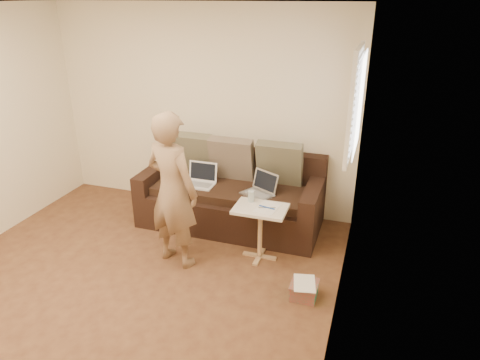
% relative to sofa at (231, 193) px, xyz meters
% --- Properties ---
extents(floor, '(4.50, 4.50, 0.00)m').
position_rel_sofa_xyz_m(floor, '(-0.55, -1.77, -0.42)').
color(floor, '#4D2C1C').
rests_on(floor, ground).
extents(ceiling, '(4.50, 4.50, 0.00)m').
position_rel_sofa_xyz_m(ceiling, '(-0.55, -1.77, 2.18)').
color(ceiling, white).
rests_on(ceiling, wall_back).
extents(wall_back, '(4.00, 0.00, 4.00)m').
position_rel_sofa_xyz_m(wall_back, '(-0.55, 0.48, 0.87)').
color(wall_back, beige).
rests_on(wall_back, ground).
extents(wall_right, '(0.00, 4.50, 4.50)m').
position_rel_sofa_xyz_m(wall_right, '(1.45, -1.77, 0.87)').
color(wall_right, beige).
rests_on(wall_right, ground).
extents(window_blinds, '(0.12, 0.88, 1.08)m').
position_rel_sofa_xyz_m(window_blinds, '(1.40, -0.27, 1.28)').
color(window_blinds, white).
rests_on(window_blinds, wall_right).
extents(sofa, '(2.20, 0.95, 0.85)m').
position_rel_sofa_xyz_m(sofa, '(0.00, 0.00, 0.00)').
color(sofa, black).
rests_on(sofa, ground).
extents(pillow_left, '(0.55, 0.29, 0.57)m').
position_rel_sofa_xyz_m(pillow_left, '(-0.60, 0.25, 0.37)').
color(pillow_left, brown).
rests_on(pillow_left, sofa).
extents(pillow_mid, '(0.55, 0.27, 0.57)m').
position_rel_sofa_xyz_m(pillow_mid, '(-0.05, 0.20, 0.37)').
color(pillow_mid, brown).
rests_on(pillow_mid, sofa).
extents(pillow_right, '(0.55, 0.28, 0.57)m').
position_rel_sofa_xyz_m(pillow_right, '(0.55, 0.23, 0.37)').
color(pillow_right, brown).
rests_on(pillow_right, sofa).
extents(laptop_silver, '(0.44, 0.40, 0.24)m').
position_rel_sofa_xyz_m(laptop_silver, '(0.38, -0.16, 0.10)').
color(laptop_silver, '#B7BABC').
rests_on(laptop_silver, sofa).
extents(laptop_white, '(0.37, 0.27, 0.27)m').
position_rel_sofa_xyz_m(laptop_white, '(-0.37, -0.12, 0.10)').
color(laptop_white, white).
rests_on(laptop_white, sofa).
extents(person, '(0.70, 0.56, 1.67)m').
position_rel_sofa_xyz_m(person, '(-0.28, -0.97, 0.41)').
color(person, brown).
rests_on(person, ground).
extents(side_table, '(0.55, 0.39, 0.61)m').
position_rel_sofa_xyz_m(side_table, '(0.55, -0.62, -0.12)').
color(side_table, silver).
rests_on(side_table, ground).
extents(drinking_glass, '(0.07, 0.07, 0.12)m').
position_rel_sofa_xyz_m(drinking_glass, '(0.42, -0.51, 0.24)').
color(drinking_glass, silver).
rests_on(drinking_glass, side_table).
extents(scissors, '(0.20, 0.14, 0.02)m').
position_rel_sofa_xyz_m(scissors, '(0.62, -0.62, 0.19)').
color(scissors, silver).
rests_on(scissors, side_table).
extents(paper_on_table, '(0.25, 0.33, 0.00)m').
position_rel_sofa_xyz_m(paper_on_table, '(0.63, -0.61, 0.19)').
color(paper_on_table, white).
rests_on(paper_on_table, side_table).
extents(striped_box, '(0.26, 0.26, 0.16)m').
position_rel_sofa_xyz_m(striped_box, '(1.15, -1.16, -0.34)').
color(striped_box, red).
rests_on(striped_box, ground).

